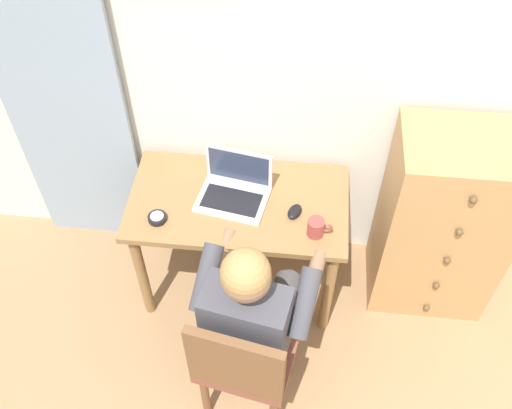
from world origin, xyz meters
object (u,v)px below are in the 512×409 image
dresser (442,223)px  desk_clock (157,218)px  chair (244,361)px  desk (239,216)px  computer_mouse (295,212)px  person_seated (254,306)px  coffee_mug (316,228)px  laptop (235,188)px

dresser → desk_clock: size_ratio=12.70×
chair → desk: bearing=98.6°
chair → computer_mouse: size_ratio=8.81×
person_seated → computer_mouse: (0.14, 0.50, 0.07)m
desk_clock → coffee_mug: bearing=-0.4°
dresser → desk_clock: dresser is taller
person_seated → laptop: size_ratio=3.17×
desk → chair: bearing=-81.4°
laptop → desk_clock: bearing=-150.8°
laptop → person_seated: bearing=-74.7°
desk → chair: 0.75m
desk → person_seated: size_ratio=0.91×
desk → coffee_mug: (0.39, -0.17, 0.17)m
laptop → desk_clock: size_ratio=4.20×
chair → person_seated: size_ratio=0.73×
dresser → computer_mouse: size_ratio=11.43×
person_seated → desk_clock: person_seated is taller
desk → dresser: size_ratio=0.96×
dresser → coffee_mug: bearing=-158.6°
chair → desk_clock: size_ratio=9.78×
laptop → computer_mouse: bearing=-16.3°
chair → person_seated: 0.26m
coffee_mug → dresser: bearing=21.4°
laptop → desk_clock: (-0.35, -0.20, -0.04)m
person_seated → desk_clock: (-0.51, 0.39, 0.07)m
desk → desk_clock: bearing=-156.5°
dresser → coffee_mug: 0.74m
desk → coffee_mug: coffee_mug is taller
laptop → chair: bearing=-80.3°
chair → desk_clock: (-0.48, 0.57, 0.25)m
person_seated → laptop: (-0.16, 0.59, 0.11)m
computer_mouse → desk_clock: size_ratio=1.11×
person_seated → desk_clock: 0.65m
dresser → chair: bearing=-138.7°
desk → computer_mouse: computer_mouse is taller
desk → computer_mouse: size_ratio=10.96×
desk → desk_clock: (-0.37, -0.16, 0.13)m
chair → coffee_mug: (0.28, 0.57, 0.28)m
dresser → laptop: bearing=-177.0°
desk → computer_mouse: bearing=-10.9°
dresser → coffee_mug: (-0.66, -0.26, 0.21)m
chair → coffee_mug: 0.69m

